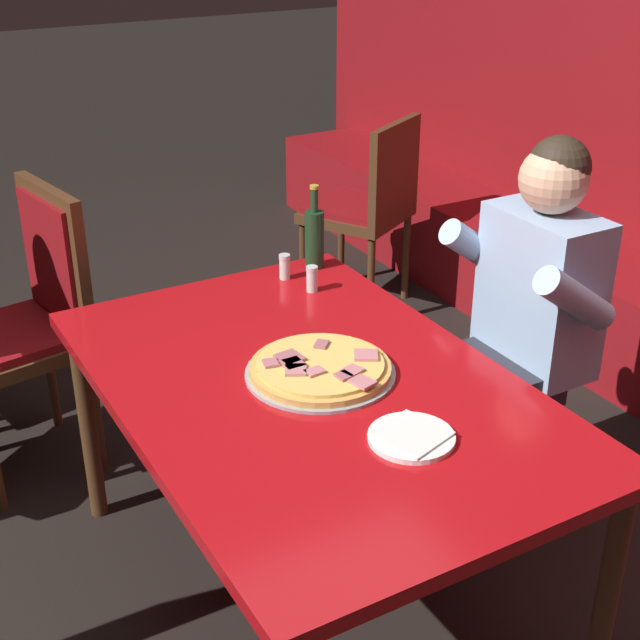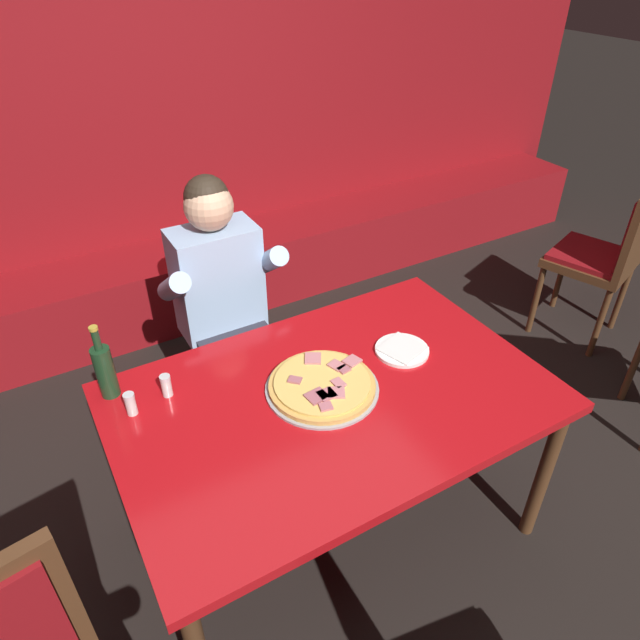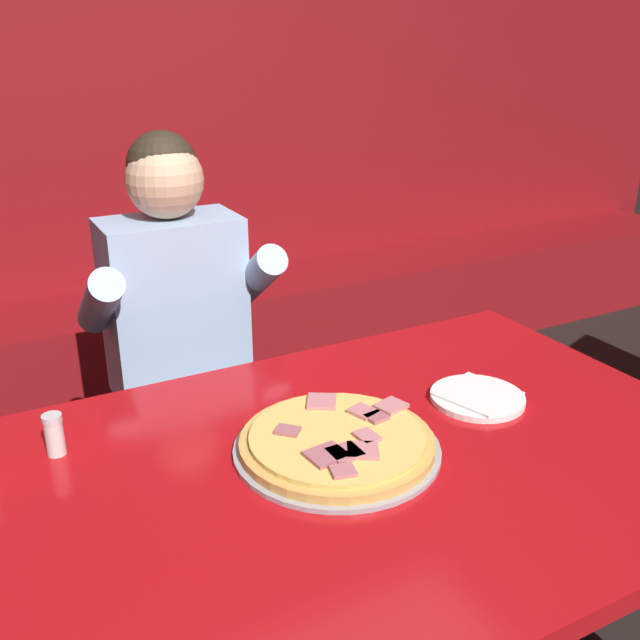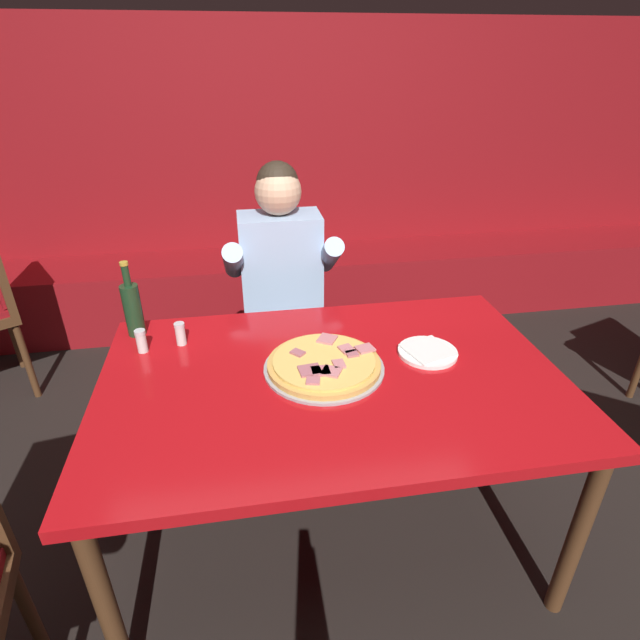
% 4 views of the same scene
% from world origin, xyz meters
% --- Properties ---
extents(ground_plane, '(24.00, 24.00, 0.00)m').
position_xyz_m(ground_plane, '(0.00, 0.00, 0.00)').
color(ground_plane, black).
extents(main_dining_table, '(1.53, 1.00, 0.75)m').
position_xyz_m(main_dining_table, '(0.00, 0.00, 0.68)').
color(main_dining_table, '#4C2D19').
rests_on(main_dining_table, ground_plane).
extents(pizza, '(0.41, 0.41, 0.05)m').
position_xyz_m(pizza, '(-0.02, 0.04, 0.76)').
color(pizza, '#9E9EA3').
rests_on(pizza, main_dining_table).
extents(plate_white_paper, '(0.21, 0.21, 0.02)m').
position_xyz_m(plate_white_paper, '(0.36, 0.07, 0.75)').
color(plate_white_paper, white).
rests_on(plate_white_paper, main_dining_table).
extents(beer_bottle, '(0.07, 0.07, 0.29)m').
position_xyz_m(beer_bottle, '(-0.68, 0.40, 0.86)').
color(beer_bottle, '#19381E').
rests_on(beer_bottle, main_dining_table).
extents(shaker_black_pepper, '(0.04, 0.04, 0.09)m').
position_xyz_m(shaker_black_pepper, '(-0.64, 0.26, 0.78)').
color(shaker_black_pepper, silver).
rests_on(shaker_black_pepper, main_dining_table).
extents(shaker_red_pepper_flakes, '(0.04, 0.04, 0.09)m').
position_xyz_m(shaker_red_pepper_flakes, '(-0.51, 0.29, 0.78)').
color(shaker_red_pepper_flakes, silver).
rests_on(shaker_red_pepper_flakes, main_dining_table).
extents(diner_seated_blue_shirt, '(0.53, 0.53, 1.27)m').
position_xyz_m(diner_seated_blue_shirt, '(-0.08, 0.79, 0.71)').
color(diner_seated_blue_shirt, black).
rests_on(diner_seated_blue_shirt, ground_plane).
extents(dining_chair_near_right, '(0.60, 0.60, 0.95)m').
position_xyz_m(dining_chair_near_right, '(-1.64, 1.25, 0.57)').
color(dining_chair_near_right, '#4C2D19').
rests_on(dining_chair_near_right, ground_plane).
extents(dining_chair_side_aisle, '(0.51, 0.51, 1.03)m').
position_xyz_m(dining_chair_side_aisle, '(-1.12, -0.49, 0.60)').
color(dining_chair_side_aisle, '#4C2D19').
rests_on(dining_chair_side_aisle, ground_plane).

